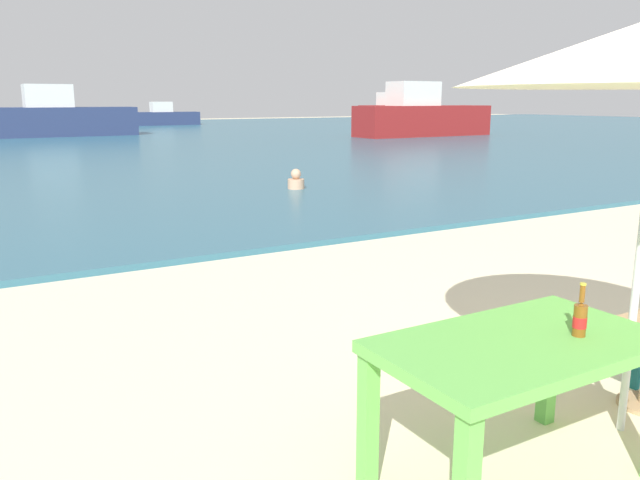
{
  "coord_description": "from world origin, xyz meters",
  "views": [
    {
      "loc": [
        -3.55,
        -1.97,
        1.88
      ],
      "look_at": [
        -0.64,
        3.0,
        0.6
      ],
      "focal_mm": 35.69,
      "sensor_mm": 36.0,
      "label": 1
    }
  ],
  "objects": [
    {
      "name": "sea_water",
      "position": [
        0.0,
        30.0,
        0.04
      ],
      "size": [
        120.0,
        50.0,
        0.08
      ],
      "primitive_type": "cube",
      "color": "#2D6075",
      "rests_on": "ground_plane"
    },
    {
      "name": "picnic_table_green",
      "position": [
        -1.29,
        0.0,
        0.65
      ],
      "size": [
        1.4,
        0.8,
        0.76
      ],
      "color": "#60B24C",
      "rests_on": "ground_plane"
    },
    {
      "name": "beer_bottle_amber",
      "position": [
        -1.01,
        -0.1,
        0.85
      ],
      "size": [
        0.07,
        0.07,
        0.26
      ],
      "color": "brown",
      "rests_on": "picnic_table_green"
    },
    {
      "name": "swimmer_person",
      "position": [
        2.58,
        9.5,
        0.24
      ],
      "size": [
        0.34,
        0.34,
        0.41
      ],
      "color": "tan",
      "rests_on": "sea_water"
    },
    {
      "name": "boat_ferry",
      "position": [
        10.38,
        43.75,
        0.67
      ],
      "size": [
        4.52,
        1.23,
        1.64
      ],
      "color": "navy",
      "rests_on": "sea_water"
    },
    {
      "name": "boat_barge",
      "position": [
        1.58,
        32.43,
        0.99
      ],
      "size": [
        6.95,
        1.9,
        2.53
      ],
      "color": "navy",
      "rests_on": "sea_water"
    },
    {
      "name": "boat_cargo_ship",
      "position": [
        17.24,
        23.48,
        1.04
      ],
      "size": [
        7.31,
        1.99,
        2.66
      ],
      "color": "maroon",
      "rests_on": "sea_water"
    },
    {
      "name": "boat_fishing_trawler",
      "position": [
        29.06,
        41.32,
        0.94
      ],
      "size": [
        6.55,
        1.79,
        2.38
      ],
      "color": "maroon",
      "rests_on": "sea_water"
    }
  ]
}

